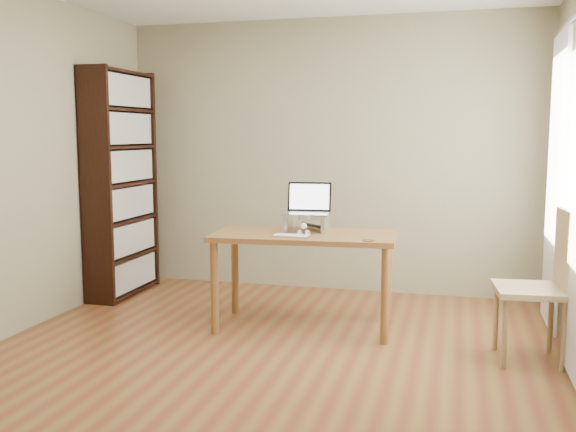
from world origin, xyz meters
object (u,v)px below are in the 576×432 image
object	(u,v)px
desk	(304,246)
keyboard	(291,236)
chair	(544,280)
laptop	(308,206)
cat	(305,223)
bookshelf	(121,184)

from	to	relation	value
desk	keyboard	size ratio (longest dim) A/B	5.10
keyboard	chair	xyz separation A→B (m)	(1.75, -0.11, -0.21)
chair	laptop	bearing A→B (deg)	158.84
laptop	cat	distance (m)	0.13
keyboard	laptop	bearing A→B (deg)	87.56
laptop	cat	world-z (taller)	laptop
bookshelf	keyboard	distance (m)	2.06
bookshelf	chair	world-z (taller)	bookshelf
desk	cat	size ratio (longest dim) A/B	2.98
laptop	cat	xyz separation A→B (m)	(-0.02, -0.03, -0.13)
desk	laptop	bearing A→B (deg)	85.84
desk	keyboard	world-z (taller)	keyboard
bookshelf	desk	xyz separation A→B (m)	(1.91, -0.61, -0.40)
bookshelf	keyboard	size ratio (longest dim) A/B	7.42
laptop	desk	bearing A→B (deg)	-94.16
bookshelf	cat	distance (m)	1.97
bookshelf	desk	distance (m)	2.04
laptop	keyboard	distance (m)	0.41
desk	laptop	xyz separation A→B (m)	(0.00, 0.14, 0.29)
desk	cat	xyz separation A→B (m)	(-0.02, 0.11, 0.16)
desk	keyboard	bearing A→B (deg)	-105.83
laptop	chair	distance (m)	1.81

